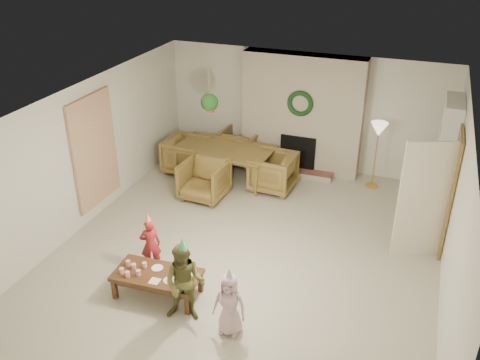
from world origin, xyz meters
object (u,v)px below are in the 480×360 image
at_px(child_plaid, 185,283).
at_px(child_pink, 230,304).
at_px(dining_chair_right, 273,172).
at_px(child_red, 150,244).
at_px(dining_chair_left, 187,155).
at_px(dining_table, 223,164).
at_px(dining_chair_far, 240,147).
at_px(coffee_table_top, 157,275).
at_px(dining_chair_near, 204,180).

relative_size(child_plaid, child_pink, 1.29).
xyz_separation_m(dining_chair_right, child_pink, (0.66, -4.04, 0.07)).
relative_size(child_red, child_plaid, 0.75).
relative_size(dining_chair_left, child_plaid, 0.72).
relative_size(dining_table, child_pink, 2.17).
bearing_deg(child_pink, dining_chair_right, 97.55).
xyz_separation_m(dining_chair_far, coffee_table_top, (0.45, -4.64, -0.03)).
xyz_separation_m(dining_chair_right, child_plaid, (0.01, -4.00, 0.20)).
bearing_deg(dining_chair_right, dining_table, -90.00).
distance_m(dining_chair_right, coffee_table_top, 3.75).
xyz_separation_m(coffee_table_top, child_pink, (1.25, -0.33, 0.10)).
height_order(dining_chair_far, child_plaid, child_plaid).
distance_m(dining_chair_near, coffee_table_top, 2.95).
bearing_deg(dining_chair_far, child_pink, 112.20).
relative_size(dining_chair_near, coffee_table_top, 0.68).
distance_m(dining_table, child_plaid, 4.21).
distance_m(dining_table, coffee_table_top, 3.80).
height_order(dining_table, dining_chair_near, dining_chair_near).
bearing_deg(dining_chair_right, child_red, -13.95).
relative_size(dining_table, coffee_table_top, 1.59).
relative_size(dining_chair_far, dining_chair_left, 1.00).
height_order(dining_chair_near, dining_chair_left, same).
distance_m(coffee_table_top, child_plaid, 0.70).
relative_size(dining_chair_right, child_plaid, 0.72).
height_order(dining_table, child_plaid, child_plaid).
height_order(child_red, child_plaid, child_plaid).
height_order(dining_chair_left, child_plaid, child_plaid).
relative_size(dining_table, dining_chair_near, 2.34).
bearing_deg(child_plaid, coffee_table_top, 142.22).
distance_m(dining_chair_left, child_plaid, 4.56).
distance_m(dining_table, child_pink, 4.46).
bearing_deg(dining_chair_far, dining_chair_right, 141.34).
distance_m(dining_chair_left, coffee_table_top, 4.06).
xyz_separation_m(dining_chair_left, child_plaid, (1.96, -4.11, 0.20)).
relative_size(dining_table, dining_chair_left, 2.34).
xyz_separation_m(dining_chair_near, child_red, (0.15, -2.36, 0.05)).
xyz_separation_m(dining_chair_far, child_plaid, (1.05, -4.93, 0.20)).
distance_m(dining_chair_far, dining_chair_right, 1.39).
xyz_separation_m(coffee_table_top, child_red, (-0.40, 0.54, 0.09)).
relative_size(dining_chair_far, dining_chair_right, 1.00).
bearing_deg(dining_chair_right, dining_chair_near, -51.34).
height_order(dining_chair_near, child_red, child_red).
height_order(dining_chair_far, dining_chair_right, same).
bearing_deg(child_red, dining_chair_far, -122.34).
bearing_deg(child_pink, child_plaid, 174.58).
height_order(dining_chair_near, child_plaid, child_plaid).
height_order(dining_chair_right, coffee_table_top, dining_chair_right).
height_order(dining_chair_left, child_pink, child_pink).
bearing_deg(child_pink, coffee_table_top, 163.30).
bearing_deg(coffee_table_top, child_red, 123.26).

